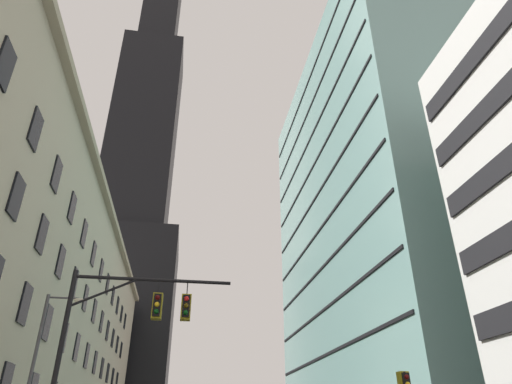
% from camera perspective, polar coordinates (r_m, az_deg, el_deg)
% --- Properties ---
extents(station_building, '(16.51, 75.19, 23.53)m').
position_cam_1_polar(station_building, '(49.25, -29.72, -13.16)').
color(station_building, '#B2A88E').
rests_on(station_building, ground).
extents(dark_skyscraper, '(22.85, 22.85, 197.14)m').
position_cam_1_polar(dark_skyscraper, '(114.50, -14.87, 2.02)').
color(dark_skyscraper, black).
rests_on(dark_skyscraper, ground).
extents(glass_office_midrise, '(16.76, 35.00, 43.70)m').
position_cam_1_polar(glass_office_midrise, '(50.35, 16.95, -3.63)').
color(glass_office_midrise, gray).
rests_on(glass_office_midrise, ground).
extents(traffic_signal_mast, '(6.54, 0.63, 7.59)m').
position_cam_1_polar(traffic_signal_mast, '(18.98, -15.85, -16.49)').
color(traffic_signal_mast, black).
rests_on(traffic_signal_mast, sidewalk_left).
extents(street_lamppost, '(1.95, 0.32, 8.15)m').
position_cam_1_polar(street_lamppost, '(25.88, -26.04, -19.00)').
color(street_lamppost, '#47474C').
rests_on(street_lamppost, sidewalk_left).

